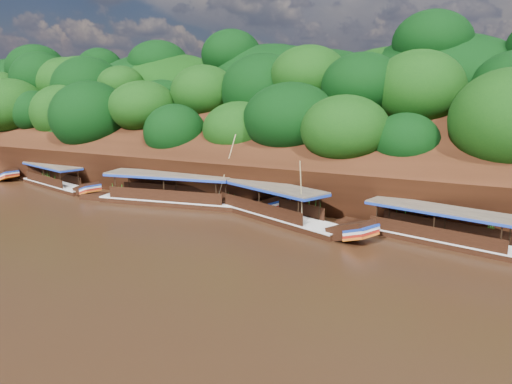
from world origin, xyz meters
TOP-DOWN VIEW (x-y plane):
  - ground at (0.00, 0.00)m, footprint 160.00×160.00m
  - riverbank at (-0.01, 22.73)m, footprint 120.00×30.06m
  - boat_0 at (10.74, 6.71)m, footprint 14.12×5.06m
  - boat_1 at (-1.48, 7.09)m, footprint 14.51×7.44m
  - boat_2 at (-10.61, 8.14)m, footprint 16.83×5.06m
  - boat_3 at (-26.17, 8.34)m, footprint 12.44×4.91m
  - reeds at (-2.80, 9.45)m, footprint 50.12×2.26m

SIDE VIEW (x-z plane):
  - ground at x=0.00m, z-range 0.00..0.00m
  - boat_3 at x=-26.17m, z-range -0.82..1.81m
  - boat_0 at x=10.74m, z-range -2.15..3.18m
  - boat_1 at x=-1.48m, z-range -2.11..3.27m
  - boat_2 at x=-10.61m, z-range -2.68..3.87m
  - reeds at x=-2.80m, z-range -0.16..1.88m
  - riverbank at x=-0.01m, z-range -7.81..11.59m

